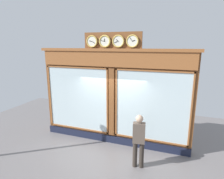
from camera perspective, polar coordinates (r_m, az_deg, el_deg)
shop_facade at (r=7.07m, az=0.34°, el=-2.07°), size 5.77×0.42×4.10m
pedestrian at (r=5.93m, az=8.01°, el=-14.46°), size 0.39×0.27×1.69m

